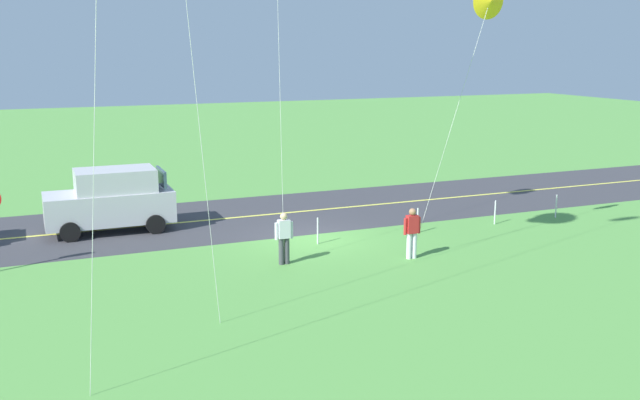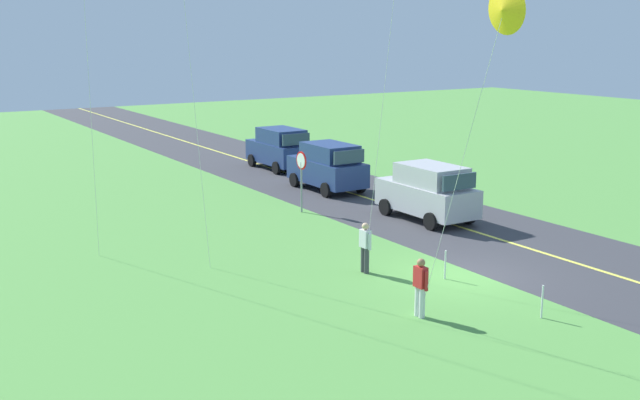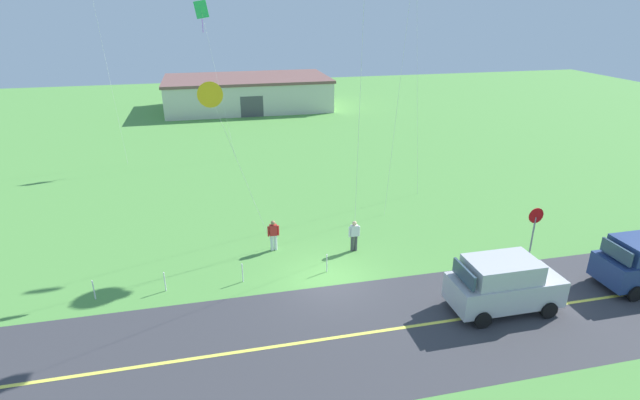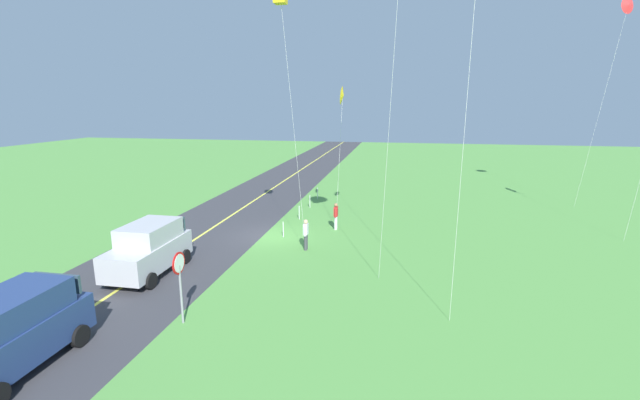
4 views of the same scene
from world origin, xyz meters
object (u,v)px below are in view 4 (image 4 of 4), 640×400
(stop_sign, at_px, (180,274))
(kite_red_low, at_px, (343,96))
(car_suv_foreground, at_px, (149,248))
(kite_green_far, at_px, (628,6))
(person_adult_near, at_px, (336,215))
(person_adult_companion, at_px, (306,233))
(car_parked_east_near, at_px, (11,331))

(stop_sign, xyz_separation_m, kite_red_low, (-14.48, 3.44, 5.99))
(car_suv_foreground, height_order, kite_green_far, kite_green_far)
(person_adult_near, height_order, person_adult_companion, same)
(car_suv_foreground, distance_m, stop_sign, 5.28)
(person_adult_companion, bearing_deg, kite_red_low, -97.33)
(stop_sign, relative_size, kite_red_low, 0.31)
(car_suv_foreground, relative_size, car_parked_east_near, 1.00)
(kite_red_low, bearing_deg, person_adult_companion, -8.40)
(car_parked_east_near, xyz_separation_m, kite_green_far, (-25.27, 25.09, 12.56))
(stop_sign, bearing_deg, car_parked_east_near, -45.90)
(stop_sign, bearing_deg, kite_green_far, 135.37)
(car_suv_foreground, height_order, stop_sign, stop_sign)
(car_parked_east_near, height_order, stop_sign, stop_sign)
(person_adult_near, relative_size, person_adult_companion, 1.00)
(person_adult_near, distance_m, kite_green_far, 24.46)
(car_parked_east_near, bearing_deg, kite_green_far, 135.20)
(person_adult_near, xyz_separation_m, person_adult_companion, (3.86, -0.96, 0.00))
(person_adult_near, relative_size, kite_green_far, 0.11)
(stop_sign, bearing_deg, person_adult_companion, 162.89)
(person_adult_near, xyz_separation_m, kite_green_far, (-10.00, 18.25, 12.85))
(person_adult_companion, distance_m, kite_green_far, 26.95)
(car_suv_foreground, distance_m, person_adult_companion, 7.48)
(car_parked_east_near, distance_m, kite_red_low, 20.14)
(car_parked_east_near, xyz_separation_m, person_adult_companion, (-11.40, 5.88, -0.29))
(stop_sign, height_order, kite_green_far, kite_green_far)
(kite_green_far, bearing_deg, car_parked_east_near, -44.80)
(car_suv_foreground, relative_size, stop_sign, 1.72)
(person_adult_near, bearing_deg, person_adult_companion, 94.80)
(car_parked_east_near, bearing_deg, stop_sign, 134.10)
(kite_green_far, bearing_deg, stop_sign, -44.63)
(car_suv_foreground, distance_m, car_parked_east_near, 7.09)
(car_parked_east_near, xyz_separation_m, kite_red_low, (-17.75, 6.82, 6.63))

